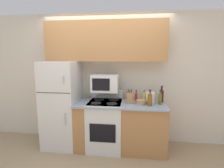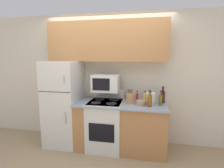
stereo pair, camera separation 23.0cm
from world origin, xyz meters
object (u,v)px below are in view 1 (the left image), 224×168
stove (105,124)px  bottle_cooking_spray (144,98)px  bottle_hot_sauce (136,97)px  bottle_soy_sauce (148,98)px  bottle_olive_oil (160,99)px  bottle_wine_red (161,96)px  kettle (150,98)px  microwave (105,83)px  bottle_whiskey (150,100)px  bowl (141,102)px  knife_block (130,98)px  refrigerator (62,104)px

stove → bottle_cooking_spray: size_ratio=4.83×
bottle_hot_sauce → bottle_soy_sauce: bearing=-6.2°
bottle_olive_oil → bottle_wine_red: bottle_wine_red is taller
kettle → bottle_soy_sauce: bearing=99.1°
microwave → bottle_whiskey: (0.81, -0.24, -0.23)m
bottle_hot_sauce → bottle_whiskey: bearing=-55.5°
bottle_olive_oil → bottle_whiskey: size_ratio=0.93×
bottle_hot_sauce → bowl: bearing=-72.7°
bottle_cooking_spray → bottle_hot_sauce: size_ratio=1.10×
bottle_olive_oil → bottle_hot_sauce: (-0.41, 0.21, -0.02)m
knife_block → bottle_soy_sauce: (0.34, 0.19, -0.03)m
stove → bottle_wine_red: (1.02, 0.18, 0.53)m
bottle_whiskey → kettle: size_ratio=1.23×
bottle_wine_red → kettle: bottle_wine_red is taller
bottle_wine_red → bottle_soy_sauce: bearing=177.5°
microwave → bottle_wine_red: microwave is taller
bottle_hot_sauce → bottle_soy_sauce: 0.23m
microwave → knife_block: size_ratio=1.90×
knife_block → kettle: bearing=7.4°
microwave → knife_block: microwave is taller
microwave → bottle_olive_oil: size_ratio=1.89×
knife_block → microwave: bearing=165.2°
bottle_hot_sauce → kettle: size_ratio=0.88×
bowl → stove: bearing=176.2°
bowl → kettle: 0.20m
microwave → bottle_hot_sauce: bearing=9.0°
microwave → bottle_hot_sauce: (0.58, 0.09, -0.26)m
bottle_wine_red → knife_block: bearing=-162.8°
stove → bottle_wine_red: 1.17m
bottle_olive_oil → bottle_cooking_spray: bottle_olive_oil is taller
refrigerator → bottle_soy_sauce: (1.64, 0.14, 0.14)m
bottle_wine_red → bottle_soy_sauce: (-0.24, 0.01, -0.05)m
bottle_cooking_spray → bottle_soy_sauce: (0.08, 0.07, -0.02)m
bottle_whiskey → bottle_soy_sauce: (0.00, 0.30, -0.04)m
microwave → knife_block: 0.54m
knife_block → kettle: 0.37m
bottle_hot_sauce → bottle_wine_red: (0.46, -0.04, 0.04)m
microwave → bowl: 0.74m
bowl → bottle_hot_sauce: size_ratio=0.87×
knife_block → bowl: size_ratio=1.49×
bottle_wine_red → kettle: size_ratio=1.32×
knife_block → bowl: 0.21m
bottle_olive_oil → bowl: bearing=-171.2°
refrigerator → bottle_olive_oil: 1.83m
refrigerator → kettle: size_ratio=7.13×
knife_block → bottle_whiskey: 0.36m
bottle_olive_oil → kettle: (-0.16, 0.04, 0.00)m
bottle_whiskey → bottle_hot_sauce: size_ratio=1.40×
bottle_olive_oil → kettle: bearing=165.9°
bottle_whiskey → bottle_hot_sauce: (-0.23, 0.33, -0.03)m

